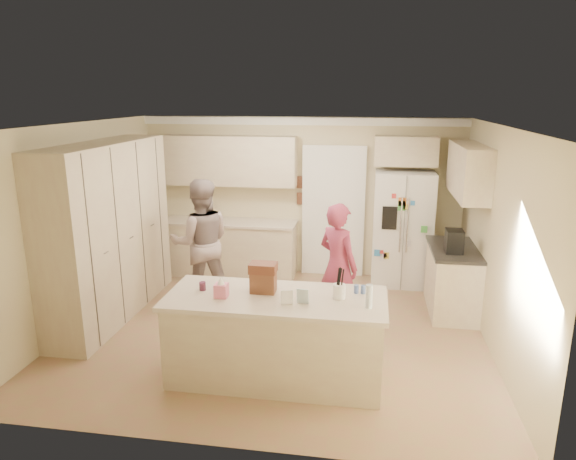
% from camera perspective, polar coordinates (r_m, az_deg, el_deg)
% --- Properties ---
extents(floor, '(5.20, 4.60, 0.02)m').
position_cam_1_polar(floor, '(6.74, -1.33, -11.14)').
color(floor, '#926E51').
rests_on(floor, ground).
extents(ceiling, '(5.20, 4.60, 0.02)m').
position_cam_1_polar(ceiling, '(6.07, -1.48, 11.69)').
color(ceiling, white).
rests_on(ceiling, wall_back).
extents(wall_back, '(5.20, 0.02, 2.60)m').
position_cam_1_polar(wall_back, '(8.50, 1.40, 3.71)').
color(wall_back, beige).
rests_on(wall_back, ground).
extents(wall_front, '(5.20, 0.02, 2.60)m').
position_cam_1_polar(wall_front, '(4.15, -7.19, -8.62)').
color(wall_front, beige).
rests_on(wall_front, ground).
extents(wall_left, '(0.02, 4.60, 2.60)m').
position_cam_1_polar(wall_left, '(7.21, -22.26, 0.54)').
color(wall_left, beige).
rests_on(wall_left, ground).
extents(wall_right, '(0.02, 4.60, 2.60)m').
position_cam_1_polar(wall_right, '(6.37, 22.39, -1.27)').
color(wall_right, beige).
rests_on(wall_right, ground).
extents(crown_back, '(5.20, 0.08, 0.12)m').
position_cam_1_polar(crown_back, '(8.30, 1.41, 11.99)').
color(crown_back, white).
rests_on(crown_back, wall_back).
extents(pantry_bank, '(0.60, 2.60, 2.35)m').
position_cam_1_polar(pantry_bank, '(7.26, -19.27, -0.11)').
color(pantry_bank, beige).
rests_on(pantry_bank, floor).
extents(back_base_cab, '(2.20, 0.60, 0.88)m').
position_cam_1_polar(back_base_cab, '(8.64, -6.50, -2.08)').
color(back_base_cab, beige).
rests_on(back_base_cab, floor).
extents(back_countertop, '(2.24, 0.63, 0.04)m').
position_cam_1_polar(back_countertop, '(8.51, -6.60, 0.86)').
color(back_countertop, beige).
rests_on(back_countertop, back_base_cab).
extents(back_upper_cab, '(2.20, 0.35, 0.80)m').
position_cam_1_polar(back_upper_cab, '(8.46, -6.56, 7.67)').
color(back_upper_cab, beige).
rests_on(back_upper_cab, wall_back).
extents(doorway_opening, '(0.90, 0.06, 2.10)m').
position_cam_1_polar(doorway_opening, '(8.47, 5.05, 1.88)').
color(doorway_opening, black).
rests_on(doorway_opening, floor).
extents(doorway_casing, '(1.02, 0.03, 2.22)m').
position_cam_1_polar(doorway_casing, '(8.44, 5.03, 1.83)').
color(doorway_casing, white).
rests_on(doorway_casing, floor).
extents(wall_frame_upper, '(0.15, 0.02, 0.20)m').
position_cam_1_polar(wall_frame_upper, '(8.42, 1.51, 5.32)').
color(wall_frame_upper, brown).
rests_on(wall_frame_upper, wall_back).
extents(wall_frame_lower, '(0.15, 0.02, 0.20)m').
position_cam_1_polar(wall_frame_lower, '(8.47, 1.50, 3.52)').
color(wall_frame_lower, brown).
rests_on(wall_frame_lower, wall_back).
extents(refrigerator, '(0.90, 0.70, 1.80)m').
position_cam_1_polar(refrigerator, '(8.26, 12.57, 0.16)').
color(refrigerator, white).
rests_on(refrigerator, floor).
extents(fridge_seam, '(0.02, 0.02, 1.78)m').
position_cam_1_polar(fridge_seam, '(7.91, 12.71, -0.49)').
color(fridge_seam, gray).
rests_on(fridge_seam, refrigerator).
extents(fridge_dispenser, '(0.22, 0.03, 0.35)m').
position_cam_1_polar(fridge_dispenser, '(7.83, 11.22, 1.32)').
color(fridge_dispenser, black).
rests_on(fridge_dispenser, refrigerator).
extents(fridge_handle_l, '(0.02, 0.02, 0.85)m').
position_cam_1_polar(fridge_handle_l, '(7.86, 12.42, 0.55)').
color(fridge_handle_l, silver).
rests_on(fridge_handle_l, refrigerator).
extents(fridge_handle_r, '(0.02, 0.02, 0.85)m').
position_cam_1_polar(fridge_handle_r, '(7.87, 13.14, 0.52)').
color(fridge_handle_r, silver).
rests_on(fridge_handle_r, refrigerator).
extents(over_fridge_cab, '(0.95, 0.35, 0.45)m').
position_cam_1_polar(over_fridge_cab, '(8.15, 12.96, 8.54)').
color(over_fridge_cab, beige).
rests_on(over_fridge_cab, wall_back).
extents(right_base_cab, '(0.60, 1.20, 0.88)m').
position_cam_1_polar(right_base_cab, '(7.50, 17.74, -5.41)').
color(right_base_cab, beige).
rests_on(right_base_cab, floor).
extents(right_countertop, '(0.63, 1.24, 0.04)m').
position_cam_1_polar(right_countertop, '(7.35, 17.95, -2.04)').
color(right_countertop, '#2D2B28').
rests_on(right_countertop, right_base_cab).
extents(right_upper_cab, '(0.35, 1.50, 0.70)m').
position_cam_1_polar(right_upper_cab, '(7.35, 19.42, 6.24)').
color(right_upper_cab, beige).
rests_on(right_upper_cab, wall_right).
extents(coffee_maker, '(0.22, 0.28, 0.30)m').
position_cam_1_polar(coffee_maker, '(7.11, 17.97, -1.18)').
color(coffee_maker, black).
rests_on(coffee_maker, right_countertop).
extents(island_base, '(2.20, 0.90, 0.88)m').
position_cam_1_polar(island_base, '(5.54, -1.35, -12.02)').
color(island_base, beige).
rests_on(island_base, floor).
extents(island_top, '(2.28, 0.96, 0.05)m').
position_cam_1_polar(island_top, '(5.35, -1.38, -7.63)').
color(island_top, beige).
rests_on(island_top, island_base).
extents(utensil_crock, '(0.13, 0.13, 0.15)m').
position_cam_1_polar(utensil_crock, '(5.29, 5.71, -6.81)').
color(utensil_crock, white).
rests_on(utensil_crock, island_top).
extents(tissue_box, '(0.13, 0.13, 0.14)m').
position_cam_1_polar(tissue_box, '(5.35, -7.43, -6.68)').
color(tissue_box, pink).
rests_on(tissue_box, island_top).
extents(tissue_plume, '(0.08, 0.08, 0.08)m').
position_cam_1_polar(tissue_plume, '(5.31, -7.47, -5.57)').
color(tissue_plume, white).
rests_on(tissue_plume, tissue_box).
extents(dollhouse_body, '(0.26, 0.18, 0.22)m').
position_cam_1_polar(dollhouse_body, '(5.42, -2.76, -5.81)').
color(dollhouse_body, brown).
rests_on(dollhouse_body, island_top).
extents(dollhouse_roof, '(0.28, 0.20, 0.10)m').
position_cam_1_polar(dollhouse_roof, '(5.36, -2.79, -4.21)').
color(dollhouse_roof, '#592D1E').
rests_on(dollhouse_roof, dollhouse_body).
extents(jam_jar, '(0.07, 0.07, 0.09)m').
position_cam_1_polar(jam_jar, '(5.56, -9.47, -6.17)').
color(jam_jar, '#59263F').
rests_on(jam_jar, island_top).
extents(greeting_card_a, '(0.12, 0.06, 0.16)m').
position_cam_1_polar(greeting_card_a, '(5.10, -0.12, -7.49)').
color(greeting_card_a, white).
rests_on(greeting_card_a, island_top).
extents(greeting_card_b, '(0.12, 0.05, 0.16)m').
position_cam_1_polar(greeting_card_b, '(5.13, 1.64, -7.38)').
color(greeting_card_b, silver).
rests_on(greeting_card_b, island_top).
extents(water_bottle, '(0.07, 0.07, 0.24)m').
position_cam_1_polar(water_bottle, '(5.08, 8.99, -7.31)').
color(water_bottle, silver).
rests_on(water_bottle, island_top).
extents(shaker_salt, '(0.05, 0.05, 0.09)m').
position_cam_1_polar(shaker_salt, '(5.45, 7.60, -6.52)').
color(shaker_salt, '#445B9A').
rests_on(shaker_salt, island_top).
extents(shaker_pepper, '(0.05, 0.05, 0.09)m').
position_cam_1_polar(shaker_pepper, '(5.45, 8.34, -6.55)').
color(shaker_pepper, '#445B9A').
rests_on(shaker_pepper, island_top).
extents(teen_boy, '(1.07, 0.96, 1.82)m').
position_cam_1_polar(teen_boy, '(7.38, -9.64, -1.38)').
color(teen_boy, gray).
rests_on(teen_boy, floor).
extents(teen_girl, '(0.71, 0.68, 1.64)m').
position_cam_1_polar(teen_girl, '(6.63, 5.57, -3.94)').
color(teen_girl, '#AB3A44').
rests_on(teen_girl, floor).
extents(fridge_magnets, '(0.76, 0.02, 1.44)m').
position_cam_1_polar(fridge_magnets, '(7.91, 12.72, -0.50)').
color(fridge_magnets, tan).
rests_on(fridge_magnets, refrigerator).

